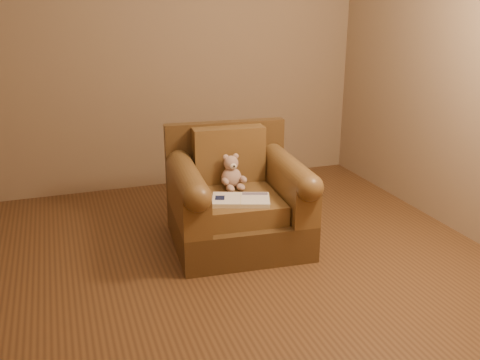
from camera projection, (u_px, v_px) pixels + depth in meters
name	position (u px, v px, depth m)	size (l,w,h in m)	color
floor	(218.00, 281.00, 3.46)	(4.00, 4.00, 0.00)	brown
room	(214.00, 2.00, 2.91)	(4.02, 4.02, 2.71)	#8B7255
armchair	(237.00, 201.00, 3.93)	(1.00, 0.96, 0.84)	#4F361A
teddy_bear	(232.00, 175.00, 3.94)	(0.19, 0.21, 0.26)	tan
guidebook	(241.00, 200.00, 3.68)	(0.45, 0.36, 0.03)	beige
side_table	(257.00, 181.00, 4.44)	(0.39, 0.39, 0.55)	#C18935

